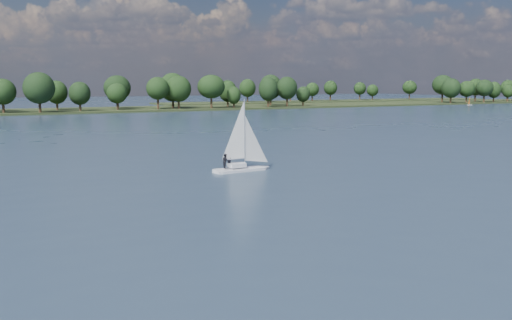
{
  "coord_description": "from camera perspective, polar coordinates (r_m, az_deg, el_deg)",
  "views": [
    {
      "loc": [
        -42.35,
        -18.09,
        11.1
      ],
      "look_at": [
        -12.54,
        37.84,
        2.5
      ],
      "focal_mm": 40.0,
      "sensor_mm": 36.0,
      "label": 1
    }
  ],
  "objects": [
    {
      "name": "treeline",
      "position": [
        229.06,
        -19.61,
        6.55
      ],
      "size": [
        562.99,
        74.25,
        18.69
      ],
      "color": "black",
      "rests_on": "ground"
    },
    {
      "name": "sailboat",
      "position": [
        71.68,
        -1.65,
        0.96
      ],
      "size": [
        7.39,
        2.63,
        9.53
      ],
      "rotation": [
        0.0,
        0.0,
        0.09
      ],
      "color": "silver",
      "rests_on": "ground"
    },
    {
      "name": "far_shore",
      "position": [
        234.21,
        -17.67,
        4.65
      ],
      "size": [
        660.0,
        40.0,
        1.5
      ],
      "primitive_type": "cube",
      "color": "black",
      "rests_on": "ground"
    },
    {
      "name": "ground",
      "position": [
        125.94,
        -8.3,
        2.59
      ],
      "size": [
        700.0,
        700.0,
        0.0
      ],
      "primitive_type": "plane",
      "color": "#233342",
      "rests_on": "ground"
    },
    {
      "name": "far_shore_back",
      "position": [
        344.09,
        8.02,
        5.8
      ],
      "size": [
        220.0,
        30.0,
        1.4
      ],
      "primitive_type": "cube",
      "color": "black",
      "rests_on": "ground"
    },
    {
      "name": "dinghy_orange",
      "position": [
        305.98,
        20.59,
        5.37
      ],
      "size": [
        3.1,
        1.64,
        4.71
      ],
      "rotation": [
        0.0,
        0.0,
        0.17
      ],
      "color": "white",
      "rests_on": "ground"
    }
  ]
}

